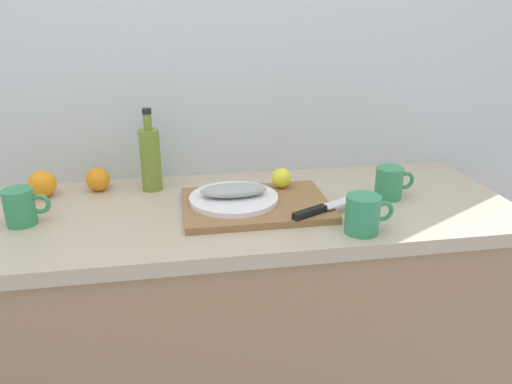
# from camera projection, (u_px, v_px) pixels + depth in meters

# --- Properties ---
(back_wall) EXTENTS (3.20, 0.05, 2.50)m
(back_wall) POSITION_uv_depth(u_px,v_px,m) (165.00, 71.00, 1.57)
(back_wall) COLOR silver
(back_wall) RESTS_ON ground_plane
(kitchen_counter) EXTENTS (2.00, 0.60, 0.90)m
(kitchen_counter) POSITION_uv_depth(u_px,v_px,m) (181.00, 340.00, 1.56)
(kitchen_counter) COLOR #9E7A56
(kitchen_counter) RESTS_ON ground_plane
(cutting_board) EXTENTS (0.42, 0.30, 0.02)m
(cutting_board) POSITION_uv_depth(u_px,v_px,m) (256.00, 205.00, 1.41)
(cutting_board) COLOR olive
(cutting_board) RESTS_ON kitchen_counter
(white_plate) EXTENTS (0.26, 0.26, 0.01)m
(white_plate) POSITION_uv_depth(u_px,v_px,m) (234.00, 198.00, 1.41)
(white_plate) COLOR white
(white_plate) RESTS_ON cutting_board
(fish_fillet) EXTENTS (0.19, 0.08, 0.04)m
(fish_fillet) POSITION_uv_depth(u_px,v_px,m) (234.00, 190.00, 1.40)
(fish_fillet) COLOR #999E99
(fish_fillet) RESTS_ON white_plate
(chef_knife) EXTENTS (0.27, 0.16, 0.02)m
(chef_knife) POSITION_uv_depth(u_px,v_px,m) (324.00, 208.00, 1.34)
(chef_knife) COLOR silver
(chef_knife) RESTS_ON cutting_board
(lemon_0) EXTENTS (0.06, 0.06, 0.06)m
(lemon_0) POSITION_uv_depth(u_px,v_px,m) (281.00, 178.00, 1.51)
(lemon_0) COLOR yellow
(lemon_0) RESTS_ON cutting_board
(olive_oil_bottle) EXTENTS (0.06, 0.06, 0.26)m
(olive_oil_bottle) POSITION_uv_depth(u_px,v_px,m) (150.00, 158.00, 1.52)
(olive_oil_bottle) COLOR olive
(olive_oil_bottle) RESTS_ON kitchen_counter
(coffee_mug_0) EXTENTS (0.12, 0.08, 0.10)m
(coffee_mug_0) POSITION_uv_depth(u_px,v_px,m) (21.00, 207.00, 1.30)
(coffee_mug_0) COLOR #338C59
(coffee_mug_0) RESTS_ON kitchen_counter
(coffee_mug_1) EXTENTS (0.12, 0.08, 0.10)m
(coffee_mug_1) POSITION_uv_depth(u_px,v_px,m) (390.00, 183.00, 1.47)
(coffee_mug_1) COLOR #338C59
(coffee_mug_1) RESTS_ON kitchen_counter
(coffee_mug_2) EXTENTS (0.13, 0.09, 0.10)m
(coffee_mug_2) POSITION_uv_depth(u_px,v_px,m) (363.00, 214.00, 1.25)
(coffee_mug_2) COLOR #338C59
(coffee_mug_2) RESTS_ON kitchen_counter
(orange_0) EXTENTS (0.07, 0.07, 0.07)m
(orange_0) POSITION_uv_depth(u_px,v_px,m) (98.00, 179.00, 1.54)
(orange_0) COLOR orange
(orange_0) RESTS_ON kitchen_counter
(orange_1) EXTENTS (0.08, 0.08, 0.08)m
(orange_1) POSITION_uv_depth(u_px,v_px,m) (43.00, 184.00, 1.48)
(orange_1) COLOR orange
(orange_1) RESTS_ON kitchen_counter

